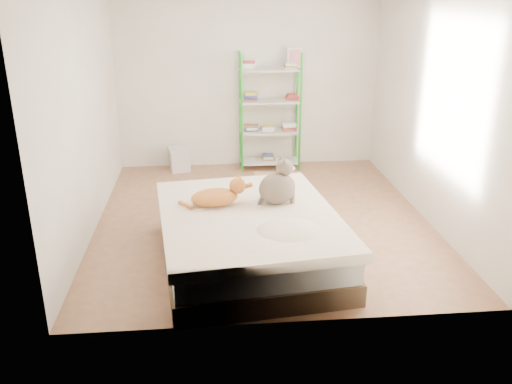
{
  "coord_description": "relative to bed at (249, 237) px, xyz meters",
  "views": [
    {
      "loc": [
        -0.61,
        -5.79,
        2.57
      ],
      "look_at": [
        -0.14,
        -0.74,
        0.62
      ],
      "focal_mm": 38.0,
      "sensor_mm": 36.0,
      "label": 1
    }
  ],
  "objects": [
    {
      "name": "room",
      "position": [
        0.24,
        1.04,
        1.04
      ],
      "size": [
        3.81,
        4.21,
        2.61
      ],
      "color": "#AF7C53",
      "rests_on": "ground"
    },
    {
      "name": "shelf_unit",
      "position": [
        0.55,
        2.92,
        0.58
      ],
      "size": [
        0.9,
        0.36,
        1.74
      ],
      "color": "green",
      "rests_on": "ground"
    },
    {
      "name": "white_bin",
      "position": [
        -0.78,
        2.89,
        -0.09
      ],
      "size": [
        0.35,
        0.32,
        0.35
      ],
      "rotation": [
        0.0,
        0.0,
        0.21
      ],
      "color": "silver",
      "rests_on": "ground"
    },
    {
      "name": "bed",
      "position": [
        0.0,
        0.0,
        0.0
      ],
      "size": [
        1.89,
        2.25,
        0.53
      ],
      "rotation": [
        0.0,
        0.0,
        0.12
      ],
      "color": "brown",
      "rests_on": "ground"
    },
    {
      "name": "orange_cat",
      "position": [
        -0.32,
        0.2,
        0.37
      ],
      "size": [
        0.6,
        0.39,
        0.22
      ],
      "primitive_type": null,
      "rotation": [
        0.0,
        0.0,
        0.18
      ],
      "color": "gold",
      "rests_on": "bed"
    },
    {
      "name": "cardboard_box",
      "position": [
        0.41,
        1.58,
        -0.1
      ],
      "size": [
        0.54,
        0.54,
        0.37
      ],
      "rotation": [
        0.0,
        0.0,
        -0.28
      ],
      "color": "#A2825C",
      "rests_on": "ground"
    },
    {
      "name": "grey_cat",
      "position": [
        0.3,
        0.22,
        0.49
      ],
      "size": [
        0.47,
        0.42,
        0.46
      ],
      "primitive_type": null,
      "rotation": [
        0.0,
        0.0,
        1.82
      ],
      "color": "#7D695E",
      "rests_on": "bed"
    }
  ]
}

